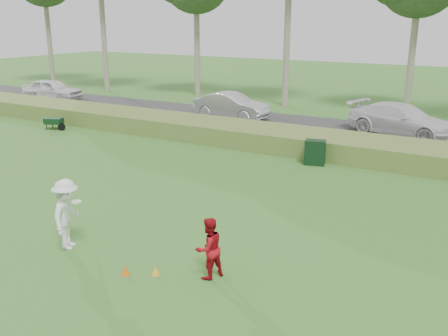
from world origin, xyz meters
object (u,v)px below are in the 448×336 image
Objects in this scene: cone_orange at (126,270)px; utility_cabinet at (315,152)px; player_white at (67,214)px; car_mid at (231,106)px; car_right at (402,120)px; car_left at (52,90)px; cone_yellow at (156,271)px; player_red at (209,248)px.

utility_cabinet reaches higher than cone_orange.
cone_orange is 0.22× the size of utility_cabinet.
player_white reaches higher than car_mid.
car_right reaches higher than car_mid.
player_white reaches higher than car_left.
player_white is 2.53m from cone_orange.
car_left reaches higher than cone_orange.
car_right is (10.03, 0.45, 0.04)m from car_mid.
car_mid is 10.04m from car_right.
utility_cabinet is at bearing 89.86° from cone_yellow.
car_left reaches higher than utility_cabinet.
player_white is 0.42× the size of car_left.
cone_orange is 11.47m from utility_cabinet.
cone_yellow is (2.99, -0.04, -0.87)m from player_white.
car_right is at bearing -40.27° from player_white.
car_left is at bearing 24.47° from player_white.
cone_orange is at bearing -150.72° from cone_yellow.
utility_cabinet is (-1.16, 10.52, -0.24)m from player_red.
car_left reaches higher than player_red.
cone_orange reaches higher than cone_yellow.
car_mid is at bearing 125.12° from utility_cabinet.
player_red is 2.16m from cone_orange.
car_left is at bearing 141.64° from cone_orange.
player_white is at bearing 170.13° from cone_orange.
cone_orange is 0.74m from cone_yellow.
player_white is 8.82× the size of cone_yellow.
cone_yellow is 19.62m from car_mid.
car_left is (-22.34, 17.68, 0.73)m from cone_orange.
car_right is at bearing 83.43° from cone_yellow.
car_right is (5.11, 18.34, -0.09)m from player_white.
utility_cabinet is 0.23× the size of car_left.
player_red is at bearing 26.74° from cone_orange.
cone_orange is at bearing -40.78° from player_red.
player_red is (4.18, 0.52, -0.21)m from player_white.
car_mid is (-9.10, 17.38, 0.07)m from player_red.
player_red is 0.32× the size of car_mid.
car_left is at bearing 107.94° from car_right.
player_red reaches higher than utility_cabinet.
player_white is 18.56m from car_mid.
car_right reaches higher than utility_cabinet.
utility_cabinet is at bearing -40.00° from player_white.
player_red reaches higher than cone_yellow.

